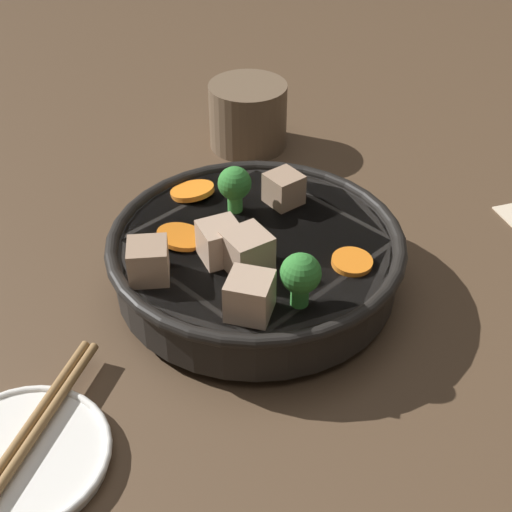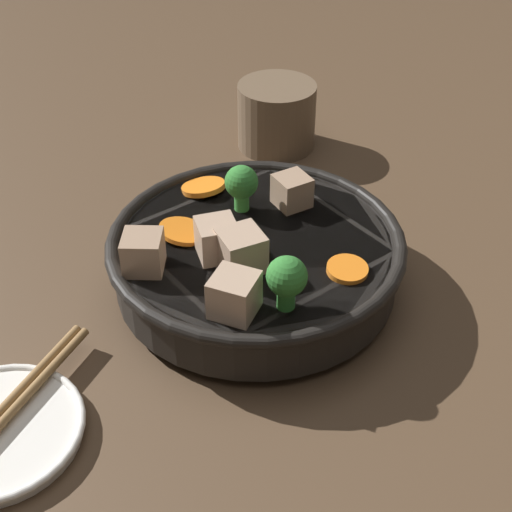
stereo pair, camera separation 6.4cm
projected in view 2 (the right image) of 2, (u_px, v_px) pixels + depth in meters
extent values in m
plane|color=#4C3826|center=(256.00, 287.00, 0.66)|extent=(3.00, 3.00, 0.00)
cylinder|color=black|center=(256.00, 283.00, 0.66)|extent=(0.14, 0.14, 0.01)
cylinder|color=black|center=(256.00, 260.00, 0.64)|extent=(0.25, 0.25, 0.04)
torus|color=black|center=(256.00, 240.00, 0.63)|extent=(0.27, 0.27, 0.01)
cylinder|color=brown|center=(256.00, 251.00, 0.64)|extent=(0.24, 0.24, 0.02)
cylinder|color=orange|center=(203.00, 187.00, 0.69)|extent=(0.06, 0.06, 0.01)
cylinder|color=orange|center=(347.00, 269.00, 0.59)|extent=(0.04, 0.04, 0.01)
cylinder|color=orange|center=(183.00, 231.00, 0.64)|extent=(0.05, 0.05, 0.01)
cylinder|color=green|center=(290.00, 297.00, 0.55)|extent=(0.01, 0.01, 0.02)
sphere|color=#2D752D|center=(290.00, 276.00, 0.54)|extent=(0.03, 0.03, 0.03)
cylinder|color=green|center=(242.00, 200.00, 0.66)|extent=(0.01, 0.01, 0.02)
sphere|color=#2D752D|center=(242.00, 182.00, 0.65)|extent=(0.03, 0.03, 0.03)
cube|color=#9E7F66|center=(143.00, 253.00, 0.59)|extent=(0.04, 0.04, 0.03)
cube|color=tan|center=(241.00, 251.00, 0.59)|extent=(0.04, 0.04, 0.03)
cube|color=#9E7F66|center=(292.00, 191.00, 0.66)|extent=(0.04, 0.04, 0.03)
cube|color=tan|center=(217.00, 239.00, 0.60)|extent=(0.03, 0.03, 0.03)
cube|color=tan|center=(234.00, 295.00, 0.54)|extent=(0.05, 0.05, 0.03)
cylinder|color=brown|center=(277.00, 116.00, 0.85)|extent=(0.09, 0.09, 0.08)
torus|color=brown|center=(266.00, 96.00, 0.88)|extent=(0.04, 0.01, 0.04)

